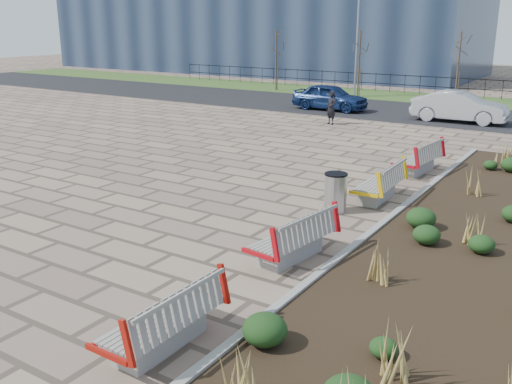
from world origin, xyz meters
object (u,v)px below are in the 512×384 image
Objects in this scene: bench_c at (378,182)px; bench_d at (417,157)px; bench_a at (160,317)px; lamp_west at (357,47)px; bench_b at (291,235)px; pedestrian at (331,108)px; car_blue at (330,97)px; car_silver at (460,107)px; litter_bin at (335,193)px.

bench_d is (0.00, 3.39, 0.00)m from bench_c.
bench_a is 8.59m from bench_c.
lamp_west reaches higher than bench_d.
bench_b is 25.80m from lamp_west.
pedestrian is at bearing 108.94° from bench_a.
car_silver reaches higher than car_blue.
car_silver is at bearing 102.93° from bench_d.
litter_bin is 0.24× the size of car_blue.
car_blue is at bearing -79.93° from lamp_west.
bench_a is at bearing -85.83° from litter_bin.
car_silver reaches higher than bench_b.
bench_a is 0.52× the size of car_blue.
litter_bin is 12.66m from pedestrian.
pedestrian reaches higher than bench_b.
bench_c is 3.39m from bench_d.
car_blue is at bearing 139.55° from pedestrian.
bench_d is 4.94m from litter_bin.
litter_bin is 17.02m from car_blue.
litter_bin is at bearing -179.11° from car_silver.
bench_d is 13.10m from car_blue.
bench_b is 8.10m from bench_d.
bench_d is at bearing -23.40° from pedestrian.
pedestrian is 6.14m from car_silver.
bench_a is 0.35× the size of lamp_west.
bench_c is 11.58m from pedestrian.
bench_b is at bearing 90.68° from bench_a.
car_silver is at bearing -36.32° from lamp_west.
litter_bin is at bearing 94.85° from bench_a.
car_blue is at bearing 118.54° from bench_c.
bench_b is 20.13m from car_blue.
bench_a is at bearing -72.13° from lamp_west.
bench_d is (0.00, 8.10, 0.00)m from bench_b.
car_silver is (-1.25, 18.35, 0.23)m from bench_b.
bench_d is at bearing 90.68° from bench_a.
pedestrian is at bearing 126.21° from car_silver.
bench_c is at bearing 90.68° from bench_a.
car_silver reaches higher than bench_d.
litter_bin is 0.16× the size of lamp_west.
car_silver is 0.72× the size of lamp_west.
pedestrian is 0.35× the size of car_silver.
litter_bin is 0.23× the size of car_silver.
lamp_west is (-7.75, 5.70, 2.31)m from car_silver.
lamp_west reaches higher than bench_b.
pedestrian reaches higher than bench_d.
lamp_west reaches higher than bench_c.
bench_d is 8.87m from pedestrian.
bench_d is at bearing 88.33° from bench_c.
bench_a and bench_d have the same top height.
litter_bin is at bearing -90.02° from bench_d.
bench_d is 1.37× the size of pedestrian.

